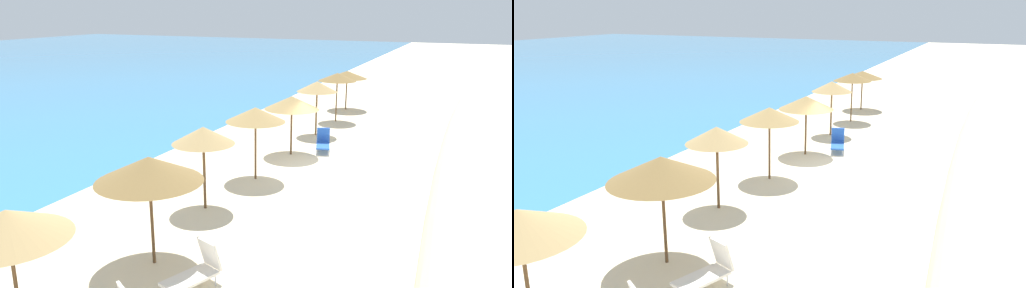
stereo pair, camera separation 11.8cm
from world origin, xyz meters
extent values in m
plane|color=beige|center=(0.00, 0.00, 0.00)|extent=(160.00, 160.00, 0.00)
cylinder|color=brown|center=(-13.16, 2.05, 1.17)|extent=(0.08, 0.08, 2.34)
cone|color=tan|center=(-13.16, 2.05, 2.48)|extent=(2.37, 2.37, 0.57)
cylinder|color=brown|center=(-9.54, 1.50, 1.18)|extent=(0.08, 0.08, 2.37)
cone|color=olive|center=(-9.54, 1.50, 2.54)|extent=(2.69, 2.69, 0.63)
cylinder|color=brown|center=(-5.84, 2.12, 1.17)|extent=(0.09, 0.09, 2.34)
cone|color=tan|center=(-5.84, 2.12, 2.46)|extent=(2.02, 2.02, 0.55)
cylinder|color=brown|center=(-2.51, 1.82, 1.20)|extent=(0.08, 0.08, 2.39)
cone|color=#9E7F4C|center=(-2.51, 1.82, 2.51)|extent=(2.24, 2.24, 0.54)
cylinder|color=brown|center=(1.17, 1.75, 1.10)|extent=(0.09, 0.09, 2.20)
cone|color=#9E7F4C|center=(1.17, 1.75, 2.34)|extent=(2.41, 2.41, 0.58)
cylinder|color=brown|center=(4.99, 1.81, 1.20)|extent=(0.10, 0.10, 2.39)
cone|color=tan|center=(4.99, 1.81, 2.51)|extent=(2.04, 2.04, 0.53)
cylinder|color=brown|center=(8.53, 1.74, 1.24)|extent=(0.08, 0.08, 2.48)
cone|color=olive|center=(8.53, 1.74, 2.56)|extent=(2.14, 2.14, 0.45)
cylinder|color=brown|center=(12.18, 2.10, 1.08)|extent=(0.09, 0.09, 2.15)
cone|color=olive|center=(12.18, 2.10, 2.24)|extent=(2.51, 2.51, 0.47)
cube|color=white|center=(-10.30, -0.04, 0.32)|extent=(1.45, 1.04, 0.07)
cube|color=white|center=(-9.73, -0.25, 0.71)|extent=(0.48, 0.68, 0.77)
cylinder|color=silver|center=(-9.69, 0.01, 0.14)|extent=(0.04, 0.04, 0.28)
cylinder|color=silver|center=(-9.87, -0.48, 0.14)|extent=(0.04, 0.04, 0.28)
cube|color=blue|center=(2.05, 0.53, 0.31)|extent=(1.35, 0.91, 0.07)
cube|color=blue|center=(2.60, 0.69, 0.68)|extent=(0.45, 0.65, 0.72)
cylinder|color=silver|center=(1.47, 0.63, 0.14)|extent=(0.04, 0.04, 0.27)
cylinder|color=silver|center=(1.61, 0.15, 0.14)|extent=(0.04, 0.04, 0.27)
cylinder|color=silver|center=(2.48, 0.92, 0.14)|extent=(0.04, 0.04, 0.27)
cylinder|color=silver|center=(2.62, 0.44, 0.14)|extent=(0.04, 0.04, 0.27)
camera|label=1|loc=(-19.03, -5.66, 6.35)|focal=35.04mm
camera|label=2|loc=(-18.98, -5.77, 6.35)|focal=35.04mm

